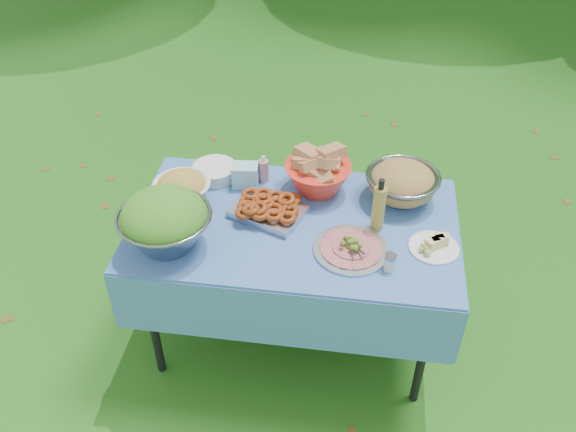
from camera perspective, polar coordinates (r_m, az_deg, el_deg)
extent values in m
plane|color=#103E0B|center=(3.28, 0.52, -10.84)|extent=(80.00, 80.00, 0.00)
cube|color=#84B1FF|center=(3.00, 0.56, -6.17)|extent=(1.46, 0.86, 0.76)
cylinder|color=white|center=(3.02, -6.88, 4.18)|extent=(0.22, 0.22, 0.06)
cube|color=#A2EAF5|center=(2.94, -4.02, 3.83)|extent=(0.13, 0.10, 0.11)
cylinder|color=pink|center=(2.96, -2.29, 4.47)|extent=(0.05, 0.05, 0.14)
cube|color=#B0B0B5|center=(2.76, -1.89, 0.74)|extent=(0.37, 0.32, 0.07)
cylinder|color=silver|center=(2.59, 5.97, -2.62)|extent=(0.37, 0.37, 0.07)
cylinder|color=#A99938|center=(2.66, 8.52, 1.08)|extent=(0.07, 0.07, 0.26)
cylinder|color=white|center=(2.66, 13.55, -2.50)|extent=(0.29, 0.29, 0.06)
cylinder|color=silver|center=(2.52, 9.51, -4.29)|extent=(0.05, 0.05, 0.08)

